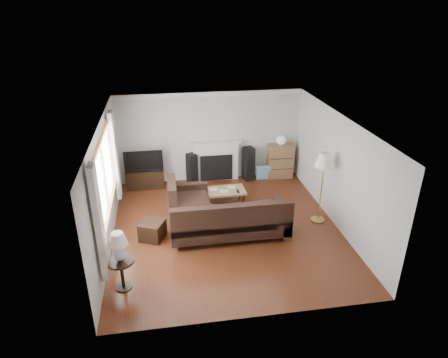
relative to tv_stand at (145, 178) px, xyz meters
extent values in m
cube|color=#562613|center=(1.82, -2.49, -0.25)|extent=(5.10, 5.60, 0.04)
cube|color=white|center=(1.82, -2.49, 2.25)|extent=(5.10, 5.60, 0.04)
cube|color=silver|center=(1.82, 0.26, 1.00)|extent=(5.00, 0.04, 2.50)
cube|color=silver|center=(1.82, -5.24, 1.00)|extent=(5.00, 0.04, 2.50)
cube|color=silver|center=(-0.68, -2.49, 1.00)|extent=(0.04, 5.50, 2.50)
cube|color=silver|center=(4.32, -2.49, 1.00)|extent=(0.04, 5.50, 2.50)
cube|color=#8F5C35|center=(-0.63, -2.69, 1.30)|extent=(0.12, 2.74, 1.54)
cube|color=beige|center=(-0.58, -4.21, 1.15)|extent=(0.10, 0.35, 2.10)
cube|color=beige|center=(-0.58, -1.17, 1.15)|extent=(0.10, 0.35, 2.10)
cube|color=white|center=(1.97, 0.15, 0.32)|extent=(1.40, 0.26, 1.15)
cube|color=black|center=(0.00, 0.00, 0.00)|extent=(1.01, 0.45, 0.51)
imported|color=black|center=(0.00, 0.00, 0.54)|extent=(1.01, 0.13, 0.58)
cube|color=black|center=(1.29, 0.05, 0.17)|extent=(0.33, 0.35, 0.85)
cube|color=black|center=(2.88, 0.04, 0.22)|extent=(0.33, 0.37, 0.95)
cube|color=brown|center=(3.79, 0.04, 0.24)|extent=(0.72, 0.34, 0.99)
sphere|color=white|center=(3.79, 0.04, 0.86)|extent=(0.26, 0.26, 0.26)
cube|color=black|center=(1.84, -2.77, 0.19)|extent=(2.75, 2.01, 0.89)
cube|color=#987148|center=(1.93, -1.38, -0.04)|extent=(1.09, 0.62, 0.42)
cube|color=black|center=(0.19, -2.62, -0.05)|extent=(0.63, 0.63, 0.40)
cube|color=#A7823A|center=(4.00, -2.47, 0.59)|extent=(0.57, 0.57, 1.68)
cube|color=black|center=(-0.33, -4.16, 0.05)|extent=(0.48, 0.48, 0.60)
cube|color=silver|center=(-0.33, -4.16, 0.62)|extent=(0.34, 0.34, 0.55)
camera|label=1|loc=(0.54, -10.08, 4.56)|focal=32.00mm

